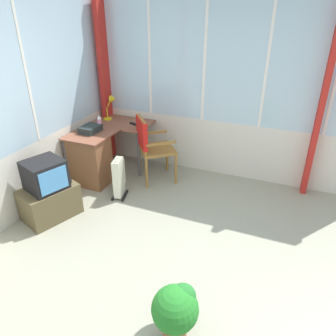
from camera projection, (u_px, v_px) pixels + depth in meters
ground at (168, 282)px, 3.17m from camera, size 5.71×5.19×0.06m
east_window_panel at (233, 89)px, 4.50m from camera, size 0.07×4.19×2.67m
curtain_corner at (105, 82)px, 5.10m from camera, size 0.24×0.08×2.57m
curtain_east_far at (322, 103)px, 4.07m from camera, size 0.24×0.08×2.57m
desk at (92, 157)px, 4.71m from camera, size 1.23×0.91×0.74m
desk_lamp at (112, 103)px, 5.10m from camera, size 0.23×0.20×0.37m
tv_remote at (134, 124)px, 4.94m from camera, size 0.09×0.16×0.02m
spray_bottle at (100, 122)px, 4.72m from camera, size 0.06×0.06×0.22m
paper_tray at (90, 129)px, 4.65m from camera, size 0.31×0.24×0.09m
wooden_armchair at (148, 141)px, 4.64m from camera, size 0.68×0.68×0.99m
tv_on_stand at (49, 193)px, 3.95m from camera, size 0.75×0.63×0.77m
space_heater at (119, 177)px, 4.40m from camera, size 0.33×0.23×0.56m
potted_plant at (176, 309)px, 2.52m from camera, size 0.38×0.38×0.48m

